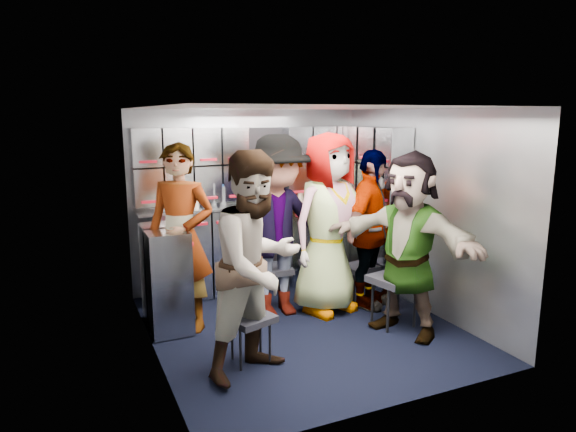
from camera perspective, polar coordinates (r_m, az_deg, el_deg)
name	(u,v)px	position (r m, az deg, el deg)	size (l,w,h in m)	color
floor	(302,327)	(5.12, 1.60, -12.28)	(3.00, 3.00, 0.00)	black
wall_back	(249,199)	(6.16, -4.40, 1.94)	(2.80, 0.04, 2.10)	gray
wall_left	(150,237)	(4.39, -15.05, -2.23)	(0.04, 3.00, 2.10)	gray
wall_right	(424,211)	(5.54, 14.83, 0.54)	(0.04, 3.00, 2.10)	gray
ceiling	(304,108)	(4.69, 1.74, 11.94)	(2.80, 3.00, 0.02)	silver
cart_bank_back	(255,248)	(6.08, -3.65, -3.52)	(2.68, 0.38, 0.99)	#9A9FAA
cart_bank_left	(166,278)	(5.10, -13.41, -6.73)	(0.38, 0.76, 0.99)	#9A9FAA
counter	(255,204)	(5.97, -3.71, 1.31)	(2.68, 0.42, 0.03)	silver
locker_bank_back	(252,163)	(5.96, -3.97, 5.90)	(2.68, 0.28, 0.82)	#9A9FAA
locker_bank_right	(375,164)	(5.95, 9.68, 5.76)	(0.28, 1.00, 0.82)	#9A9FAA
right_cabinet	(377,250)	(6.04, 9.90, -3.72)	(0.28, 1.20, 1.00)	#9A9FAA
coffee_niche	(265,164)	(6.09, -2.56, 5.84)	(0.46, 0.16, 0.84)	black
red_latch_strip	(261,219)	(5.81, -3.01, -0.31)	(2.60, 0.02, 0.03)	#B41121
jump_seat_near_left	(250,321)	(4.34, -4.20, -11.56)	(0.43, 0.42, 0.41)	black
jump_seat_mid_left	(271,272)	(5.47, -1.87, -6.22)	(0.39, 0.36, 0.46)	black
jump_seat_center	(320,268)	(5.58, 3.53, -5.74)	(0.48, 0.46, 0.47)	black
jump_seat_mid_right	(360,269)	(5.76, 7.96, -5.90)	(0.39, 0.38, 0.40)	black
jump_seat_near_right	(394,282)	(5.13, 11.73, -7.17)	(0.50, 0.48, 0.50)	black
attendant_standing	(181,238)	(4.93, -11.82, -2.44)	(0.65, 0.43, 1.79)	black
attendant_arc_a	(257,265)	(4.00, -3.42, -5.48)	(0.87, 0.68, 1.79)	black
attendant_arc_b	(278,227)	(5.17, -1.15, -1.23)	(1.20, 0.69, 1.85)	black
attendant_arc_c	(328,224)	(5.29, 4.49, -0.88)	(0.91, 0.59, 1.87)	black
attendant_arc_d	(370,230)	(5.49, 9.09, -1.51)	(0.99, 0.41, 1.69)	black
attendant_arc_e	(408,244)	(4.88, 13.16, -3.06)	(1.60, 0.51, 1.73)	black
bottle_left	(214,195)	(5.75, -8.26, 2.33)	(0.06, 0.06, 0.27)	white
bottle_mid	(223,196)	(5.78, -7.25, 2.19)	(0.07, 0.07, 0.22)	white
bottle_right	(331,188)	(6.31, 4.81, 3.15)	(0.07, 0.07, 0.26)	white
cup_left	(195,204)	(5.70, -10.32, 1.30)	(0.09, 0.09, 0.09)	#C7B08C
cup_right	(300,196)	(6.12, 1.31, 2.19)	(0.08, 0.08, 0.10)	#C7B08C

